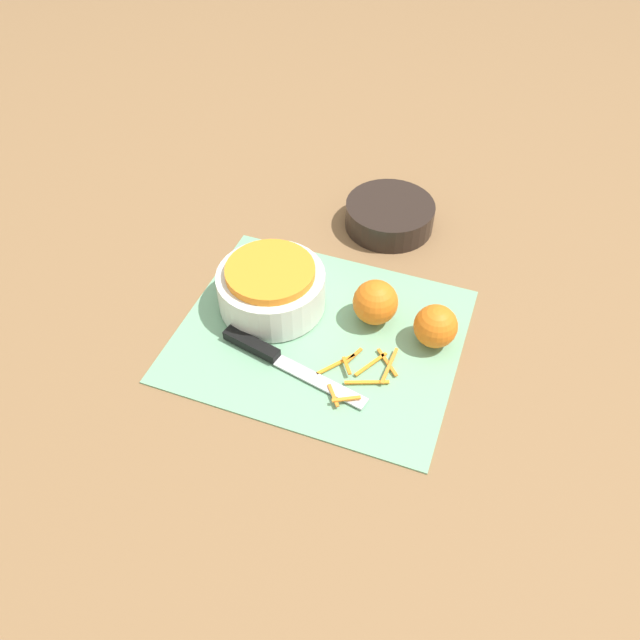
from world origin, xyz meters
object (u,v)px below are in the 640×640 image
bowl_speckled (271,287)px  knife (268,353)px  orange_left (375,302)px  orange_right (436,326)px  bowl_dark (390,215)px

bowl_speckled → knife: (0.04, -0.11, -0.03)m
orange_left → orange_right: orange_left is taller
knife → orange_left: 0.19m
orange_right → bowl_dark: bearing=119.2°
knife → orange_left: (0.13, 0.13, 0.03)m
bowl_dark → orange_right: 0.30m
bowl_speckled → orange_right: size_ratio=2.57×
bowl_dark → orange_right: (0.15, -0.26, 0.02)m
bowl_speckled → orange_right: 0.27m
bowl_speckled → orange_right: bowl_speckled is taller
bowl_dark → knife: bearing=-102.6°
bowl_speckled → knife: bowl_speckled is taller
bowl_speckled → orange_left: bearing=9.2°
orange_left → orange_right: size_ratio=1.07×
bowl_speckled → knife: bearing=-70.4°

